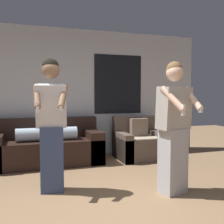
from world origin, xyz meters
The scene contains 5 objects.
wall_back centered at (0.02, 3.17, 1.35)m, with size 6.10×0.07×2.70m.
couch centered at (-0.46, 2.68, 0.32)m, with size 2.07×0.89×0.86m.
armchair centered at (1.40, 2.54, 0.31)m, with size 0.96×0.81×0.86m.
person_left centered at (-0.50, 1.16, 0.93)m, with size 0.46×0.54×1.79m.
person_right centered at (1.03, 0.60, 0.89)m, with size 0.52×0.55×1.75m.
Camera 1 is at (-0.82, -2.40, 1.31)m, focal length 42.00 mm.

